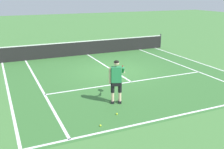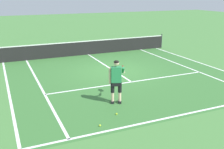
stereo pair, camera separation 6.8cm
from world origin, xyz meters
TOP-DOWN VIEW (x-y plane):
  - ground_plane at (0.00, 0.00)m, footprint 80.00×80.00m
  - court_inner_surface at (0.00, -0.79)m, footprint 10.98×10.70m
  - line_baseline at (0.00, -5.95)m, footprint 10.98×0.10m
  - line_service at (0.00, -2.04)m, footprint 8.23×0.10m
  - line_centre_service at (0.00, 1.16)m, footprint 0.10×6.40m
  - line_singles_left at (-4.12, -0.79)m, footprint 0.10×10.30m
  - line_singles_right at (4.12, -0.79)m, footprint 0.10×10.30m
  - line_doubles_left at (-5.49, -0.79)m, footprint 0.10×10.30m
  - line_doubles_right at (5.49, -0.79)m, footprint 0.10×10.30m
  - tennis_net at (0.00, 4.36)m, footprint 11.96×0.08m
  - tennis_player at (-1.72, -4.04)m, footprint 0.94×1.00m
  - tennis_ball_near_feet at (-2.15, -5.01)m, footprint 0.07×0.07m
  - tennis_ball_by_baseline at (-3.00, -5.57)m, footprint 0.07×0.07m

SIDE VIEW (x-z plane):
  - ground_plane at x=0.00m, z-range 0.00..0.00m
  - court_inner_surface at x=0.00m, z-range 0.00..0.00m
  - line_baseline at x=0.00m, z-range 0.00..0.01m
  - line_service at x=0.00m, z-range 0.00..0.01m
  - line_centre_service at x=0.00m, z-range 0.00..0.01m
  - line_singles_left at x=-4.12m, z-range 0.00..0.01m
  - line_singles_right at x=4.12m, z-range 0.00..0.01m
  - line_doubles_left at x=-5.49m, z-range 0.00..0.01m
  - line_doubles_right at x=5.49m, z-range 0.00..0.01m
  - tennis_ball_near_feet at x=-2.15m, z-range 0.00..0.07m
  - tennis_ball_by_baseline at x=-3.00m, z-range 0.00..0.07m
  - tennis_net at x=0.00m, z-range -0.04..1.03m
  - tennis_player at x=-1.72m, z-range 0.13..1.85m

